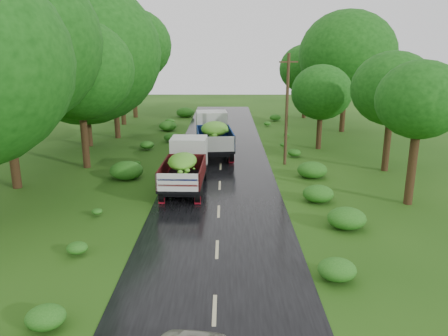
{
  "coord_description": "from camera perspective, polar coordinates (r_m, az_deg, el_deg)",
  "views": [
    {
      "loc": [
        0.32,
        -11.31,
        7.55
      ],
      "look_at": [
        0.25,
        9.61,
        1.7
      ],
      "focal_mm": 35.0,
      "sensor_mm": 36.0,
      "label": 1
    }
  ],
  "objects": [
    {
      "name": "ground",
      "position": [
        13.6,
        -1.25,
        -18.1
      ],
      "size": [
        120.0,
        120.0,
        0.0
      ],
      "primitive_type": "plane",
      "color": "#1B430E",
      "rests_on": "ground"
    },
    {
      "name": "road",
      "position": [
        17.97,
        -0.85,
        -9.19
      ],
      "size": [
        6.5,
        80.0,
        0.02
      ],
      "primitive_type": "cube",
      "color": "black",
      "rests_on": "ground"
    },
    {
      "name": "road_lines",
      "position": [
        18.88,
        -0.8,
        -7.88
      ],
      "size": [
        0.12,
        69.6,
        0.0
      ],
      "color": "#BFB78C",
      "rests_on": "road"
    },
    {
      "name": "truck_near",
      "position": [
        23.84,
        -5.04,
        0.61
      ],
      "size": [
        2.26,
        5.95,
        2.48
      ],
      "rotation": [
        0.0,
        0.0,
        -0.03
      ],
      "color": "black",
      "rests_on": "ground"
    },
    {
      "name": "truck_far",
      "position": [
        31.55,
        -1.4,
        4.71
      ],
      "size": [
        2.94,
        6.83,
        2.79
      ],
      "rotation": [
        0.0,
        0.0,
        0.09
      ],
      "color": "black",
      "rests_on": "ground"
    },
    {
      "name": "utility_pole",
      "position": [
        28.47,
        8.2,
        7.65
      ],
      "size": [
        1.23,
        0.4,
        7.15
      ],
      "rotation": [
        0.0,
        0.0,
        0.25
      ],
      "color": "#382616",
      "rests_on": "ground"
    },
    {
      "name": "trees_left",
      "position": [
        33.25,
        -18.62,
        13.9
      ],
      "size": [
        6.69,
        34.34,
        9.86
      ],
      "color": "black",
      "rests_on": "ground"
    },
    {
      "name": "trees_right",
      "position": [
        36.86,
        15.36,
        12.03
      ],
      "size": [
        7.14,
        30.09,
        8.7
      ],
      "color": "black",
      "rests_on": "ground"
    },
    {
      "name": "shrubs",
      "position": [
        26.31,
        -0.51,
        -0.26
      ],
      "size": [
        11.9,
        44.0,
        0.7
      ],
      "color": "#1C5D16",
      "rests_on": "ground"
    }
  ]
}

